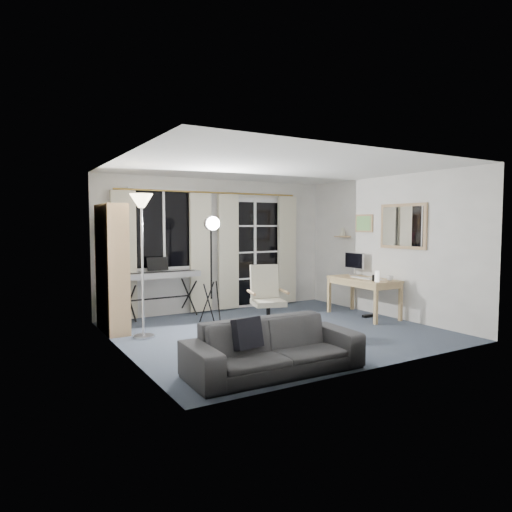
% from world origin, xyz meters
% --- Properties ---
extents(floor, '(4.50, 4.00, 0.02)m').
position_xyz_m(floor, '(0.00, 0.00, -0.01)').
color(floor, '#36404F').
rests_on(floor, ground).
extents(window, '(1.20, 0.08, 1.40)m').
position_xyz_m(window, '(-1.05, 1.97, 1.50)').
color(window, white).
rests_on(window, floor).
extents(french_door, '(1.32, 0.09, 2.11)m').
position_xyz_m(french_door, '(0.75, 1.97, 1.03)').
color(french_door, white).
rests_on(french_door, floor).
extents(curtains, '(3.60, 0.07, 2.13)m').
position_xyz_m(curtains, '(-0.14, 1.88, 1.09)').
color(curtains, gold).
rests_on(curtains, floor).
extents(bookshelf, '(0.30, 0.87, 1.88)m').
position_xyz_m(bookshelf, '(-2.12, 1.23, 0.89)').
color(bookshelf, tan).
rests_on(bookshelf, floor).
extents(torchiere_lamp, '(0.38, 0.38, 2.00)m').
position_xyz_m(torchiere_lamp, '(-1.82, 0.65, 1.61)').
color(torchiere_lamp, '#B2B2B7').
rests_on(torchiere_lamp, floor).
extents(keyboard_piano, '(1.35, 0.68, 0.97)m').
position_xyz_m(keyboard_piano, '(-1.21, 1.70, 0.73)').
color(keyboard_piano, black).
rests_on(keyboard_piano, floor).
extents(studio_light, '(0.35, 0.36, 1.75)m').
position_xyz_m(studio_light, '(-0.61, 0.96, 1.40)').
color(studio_light, black).
rests_on(studio_light, floor).
extents(office_chair, '(0.69, 0.69, 1.00)m').
position_xyz_m(office_chair, '(-0.21, -0.02, 0.59)').
color(office_chair, black).
rests_on(office_chair, floor).
extents(desk, '(0.64, 1.25, 0.66)m').
position_xyz_m(desk, '(1.88, 0.18, 0.58)').
color(desk, tan).
rests_on(desk, floor).
extents(monitor, '(0.16, 0.48, 0.41)m').
position_xyz_m(monitor, '(2.08, 0.63, 0.91)').
color(monitor, silver).
rests_on(monitor, desk).
extents(desk_clutter, '(0.40, 0.75, 0.84)m').
position_xyz_m(desk_clutter, '(1.82, -0.03, 0.52)').
color(desk_clutter, white).
rests_on(desk_clutter, desk).
extents(mug, '(0.11, 0.09, 0.11)m').
position_xyz_m(mug, '(1.98, -0.32, 0.72)').
color(mug, silver).
rests_on(mug, desk).
extents(wall_mirror, '(0.04, 0.94, 0.74)m').
position_xyz_m(wall_mirror, '(2.22, -0.35, 1.55)').
color(wall_mirror, tan).
rests_on(wall_mirror, floor).
extents(framed_print, '(0.03, 0.42, 0.32)m').
position_xyz_m(framed_print, '(2.23, 0.55, 1.60)').
color(framed_print, tan).
rests_on(framed_print, floor).
extents(wall_shelf, '(0.16, 0.30, 0.18)m').
position_xyz_m(wall_shelf, '(2.16, 1.05, 1.41)').
color(wall_shelf, tan).
rests_on(wall_shelf, floor).
extents(sofa, '(1.92, 0.61, 0.75)m').
position_xyz_m(sofa, '(-1.06, -1.55, 0.37)').
color(sofa, '#2A2B2D').
rests_on(sofa, floor).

